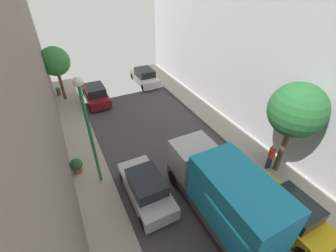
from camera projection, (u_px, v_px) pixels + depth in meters
The scene contains 13 objects.
ground at pixel (237, 241), 10.32m from camera, with size 32.00×32.00×0.00m, color #423F42.
sidewalk_right at pixel (312, 198), 12.14m from camera, with size 2.00×44.00×0.15m, color #A8A399.
parked_car_left_2 at pixel (146, 188), 11.89m from camera, with size 1.78×4.20×1.57m.
parked_car_left_3 at pixel (96, 95), 20.52m from camera, with size 1.78×4.20×1.57m.
parked_car_right_1 at pixel (289, 212), 10.73m from camera, with size 1.78×4.20×1.57m.
parked_car_right_2 at pixel (145, 77), 23.80m from camera, with size 1.78×4.20×1.57m.
delivery_truck at pixel (224, 193), 10.31m from camera, with size 2.26×6.60×3.38m.
pedestrian at pixel (271, 156), 13.36m from camera, with size 0.40×0.36×1.72m.
street_tree_0 at pixel (55, 62), 19.10m from camera, with size 2.40×2.40×4.69m.
street_tree_1 at pixel (297, 111), 11.48m from camera, with size 2.81×2.81×5.49m.
potted_plant_3 at pixel (77, 165), 13.32m from camera, with size 0.69×0.69×0.93m.
potted_plant_5 at pixel (58, 91), 21.52m from camera, with size 0.47×0.47×0.76m.
lamp_post at pixel (87, 121), 10.78m from camera, with size 0.44×0.44×6.20m.
Camera 1 is at (-5.28, -3.54, 10.12)m, focal length 24.66 mm.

